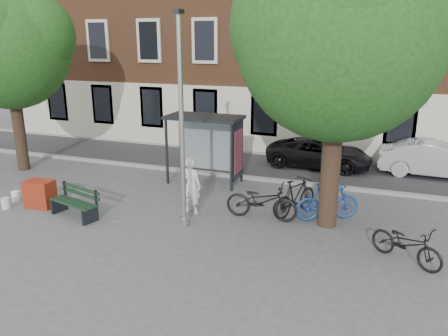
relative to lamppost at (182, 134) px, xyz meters
name	(u,v)px	position (x,y,z in m)	size (l,w,h in m)	color
ground	(184,225)	(0.00, 0.00, -2.78)	(90.00, 90.00, 0.00)	#4C4C4F
road	(252,165)	(0.00, 7.00, -2.78)	(40.00, 4.00, 0.01)	#28282B
curb_near	(237,176)	(0.00, 5.00, -2.72)	(40.00, 0.25, 0.12)	gray
curb_far	(264,153)	(0.00, 9.00, -2.72)	(40.00, 0.25, 0.12)	gray
building_row	(287,7)	(0.00, 13.00, 4.22)	(30.00, 8.00, 14.00)	brown
lamppost	(182,134)	(0.00, 0.00, 0.00)	(0.28, 0.35, 6.11)	#9EA0A3
tree_right	(341,29)	(4.01, 1.38, 2.83)	(5.76, 5.60, 8.20)	black
tree_left	(5,43)	(-8.99, 2.88, 2.43)	(5.18, 4.86, 7.40)	black
bus_shelter	(215,134)	(-0.61, 4.11, -0.87)	(2.85, 1.45, 2.62)	#1E2328
painter	(191,185)	(-0.21, 1.00, -1.87)	(0.67, 0.44, 1.83)	silver
bench	(75,204)	(-3.47, -0.57, -2.36)	(1.88, 1.02, 0.93)	#1E2328
bike_a	(261,201)	(2.02, 1.28, -2.20)	(0.78, 2.23, 1.17)	black
bike_b	(328,201)	(3.94, 1.88, -2.18)	(0.57, 2.01, 1.21)	navy
bike_c	(406,244)	(6.13, -0.14, -2.28)	(0.66, 1.90, 1.00)	black
bike_d	(296,197)	(2.94, 1.98, -2.19)	(0.56, 1.99, 1.19)	black
car_dark	(319,153)	(2.82, 7.72, -2.16)	(2.06, 4.46, 1.24)	black
car_silver	(436,159)	(7.44, 7.95, -2.07)	(1.51, 4.34, 1.43)	#B0B1B8
red_stand	(40,194)	(-5.12, -0.26, -2.33)	(0.90, 0.60, 0.90)	maroon
bucket_a	(32,198)	(-5.64, -0.14, -2.60)	(0.28, 0.28, 0.36)	silver
bucket_b	(16,196)	(-6.30, -0.16, -2.60)	(0.28, 0.28, 0.36)	white
bucket_c	(6,203)	(-6.10, -0.79, -2.60)	(0.28, 0.28, 0.36)	silver
notice_sign	(329,160)	(3.72, 3.46, -1.30)	(0.35, 0.09, 2.02)	#9EA0A3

